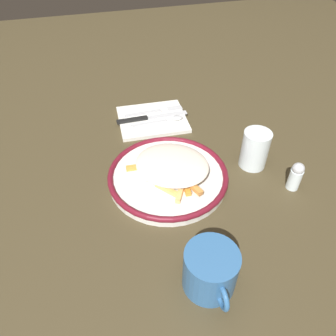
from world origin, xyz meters
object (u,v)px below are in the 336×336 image
at_px(spoon, 166,120).
at_px(water_glass, 256,150).
at_px(knife, 146,118).
at_px(salt_shaker, 296,176).
at_px(plate, 168,176).
at_px(fries_heap, 171,166).
at_px(fork, 154,112).
at_px(napkin, 152,119).
at_px(coffee_mug, 213,270).

distance_m(spoon, water_glass, 0.28).
relative_size(knife, salt_shaker, 2.89).
height_order(plate, spoon, plate).
height_order(fries_heap, fork, fries_heap).
distance_m(fork, water_glass, 0.34).
distance_m(plate, spoon, 0.23).
xyz_separation_m(water_glass, salt_shaker, (0.10, 0.05, -0.01)).
bearing_deg(water_glass, plate, -91.02).
relative_size(plate, napkin, 1.46).
relative_size(fries_heap, napkin, 1.17).
relative_size(fork, salt_shaker, 2.43).
bearing_deg(spoon, plate, -14.17).
bearing_deg(salt_shaker, fries_heap, -110.77).
xyz_separation_m(fries_heap, water_glass, (0.00, 0.21, 0.00)).
relative_size(plate, coffee_mug, 2.33).
bearing_deg(plate, coffee_mug, 0.90).
xyz_separation_m(fork, spoon, (0.06, 0.02, 0.00)).
relative_size(fries_heap, salt_shaker, 3.14).
height_order(fork, salt_shaker, salt_shaker).
bearing_deg(spoon, fries_heap, -12.15).
bearing_deg(fries_heap, coffee_mug, -0.92).
height_order(spoon, salt_shaker, salt_shaker).
distance_m(spoon, coffee_mug, 0.50).
distance_m(fork, coffee_mug, 0.56).
xyz_separation_m(fork, water_glass, (0.29, 0.18, 0.04)).
bearing_deg(salt_shaker, water_glass, -150.32).
relative_size(spoon, coffee_mug, 1.25).
bearing_deg(plate, fries_heap, 97.04).
xyz_separation_m(napkin, salt_shaker, (0.35, 0.25, 0.03)).
height_order(napkin, spoon, spoon).
xyz_separation_m(fries_heap, fork, (-0.28, 0.03, -0.03)).
height_order(plate, water_glass, water_glass).
bearing_deg(plate, salt_shaker, 70.04).
distance_m(fries_heap, spoon, 0.23).
distance_m(fries_heap, salt_shaker, 0.28).
distance_m(knife, coffee_mug, 0.53).
xyz_separation_m(fork, salt_shaker, (0.38, 0.24, 0.02)).
bearing_deg(napkin, spoon, 52.10).
bearing_deg(plate, spoon, 165.83).
bearing_deg(fork, coffee_mug, -3.12).
bearing_deg(spoon, salt_shaker, 33.54).
bearing_deg(water_glass, knife, -140.08).
bearing_deg(spoon, fork, -157.75).
bearing_deg(coffee_mug, water_glass, 141.44).
distance_m(plate, coffee_mug, 0.27).
distance_m(napkin, spoon, 0.05).
bearing_deg(knife, spoon, 63.26).
height_order(knife, salt_shaker, salt_shaker).
relative_size(plate, salt_shaker, 3.91).
xyz_separation_m(plate, spoon, (-0.23, 0.06, 0.00)).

